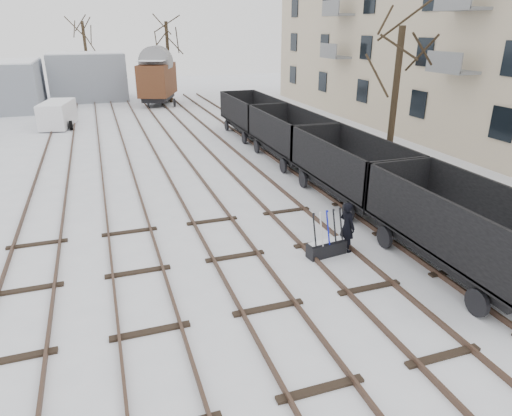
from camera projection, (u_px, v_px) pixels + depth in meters
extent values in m
plane|color=white|center=(268.00, 309.00, 11.79)|extent=(120.00, 120.00, 0.00)
cube|color=black|center=(37.00, 176.00, 22.01)|extent=(0.07, 52.00, 0.15)
cube|color=black|center=(69.00, 173.00, 22.45)|extent=(0.07, 52.00, 0.15)
cube|color=black|center=(23.00, 310.00, 11.71)|extent=(1.90, 0.20, 0.08)
cube|color=black|center=(102.00, 170.00, 22.92)|extent=(0.07, 52.00, 0.15)
cube|color=black|center=(131.00, 167.00, 23.36)|extent=(0.07, 52.00, 0.15)
cube|color=black|center=(142.00, 289.00, 12.62)|extent=(1.90, 0.20, 0.08)
cube|color=black|center=(162.00, 165.00, 23.83)|extent=(0.07, 52.00, 0.15)
cube|color=black|center=(189.00, 162.00, 24.27)|extent=(0.07, 52.00, 0.15)
cube|color=black|center=(245.00, 271.00, 13.53)|extent=(1.90, 0.20, 0.08)
cube|color=black|center=(217.00, 159.00, 24.74)|extent=(0.07, 52.00, 0.15)
cube|color=black|center=(243.00, 157.00, 25.18)|extent=(0.07, 52.00, 0.15)
cube|color=black|center=(335.00, 256.00, 14.44)|extent=(1.90, 0.20, 0.08)
cube|color=black|center=(269.00, 155.00, 25.65)|extent=(0.07, 52.00, 0.15)
cube|color=black|center=(293.00, 153.00, 26.09)|extent=(0.07, 52.00, 0.15)
cube|color=black|center=(414.00, 242.00, 15.35)|extent=(1.90, 0.20, 0.08)
cube|color=beige|center=(501.00, 5.00, 27.18)|extent=(10.00, 45.00, 16.00)
cube|color=gray|center=(88.00, 77.00, 44.88)|extent=(7.00, 6.00, 4.40)
cube|color=white|center=(85.00, 53.00, 44.04)|extent=(6.86, 5.88, 0.10)
cube|color=black|center=(326.00, 249.00, 14.48)|extent=(1.35, 0.60, 0.44)
cube|color=black|center=(327.00, 242.00, 14.39)|extent=(1.33, 0.48, 0.06)
cube|color=white|center=(327.00, 241.00, 14.37)|extent=(1.27, 0.43, 0.03)
cylinder|color=black|center=(314.00, 231.00, 14.00)|extent=(0.09, 0.32, 1.08)
cylinder|color=silver|center=(321.00, 229.00, 14.10)|extent=(0.09, 0.32, 1.08)
cylinder|color=#0D16B0|center=(328.00, 228.00, 14.21)|extent=(0.09, 0.32, 1.08)
cylinder|color=black|center=(334.00, 226.00, 14.31)|extent=(0.09, 0.32, 1.08)
cylinder|color=black|center=(341.00, 225.00, 14.42)|extent=(0.09, 0.32, 1.08)
imported|color=black|center=(347.00, 227.00, 14.56)|extent=(0.53, 0.69, 1.67)
cube|color=black|center=(459.00, 250.00, 13.40)|extent=(2.02, 5.55, 0.42)
cube|color=black|center=(460.00, 243.00, 13.32)|extent=(2.52, 6.31, 0.13)
cube|color=black|center=(430.00, 222.00, 12.65)|extent=(0.11, 6.31, 1.68)
cube|color=black|center=(498.00, 212.00, 13.38)|extent=(0.11, 6.31, 1.68)
cube|color=white|center=(460.00, 240.00, 13.29)|extent=(2.27, 6.06, 0.06)
cylinder|color=black|center=(477.00, 303.00, 11.40)|extent=(0.13, 0.74, 0.74)
cylinder|color=black|center=(442.00, 228.00, 15.64)|extent=(0.13, 0.74, 0.74)
cube|color=black|center=(349.00, 184.00, 19.02)|extent=(2.02, 5.55, 0.42)
cube|color=black|center=(349.00, 179.00, 18.94)|extent=(2.52, 6.31, 0.13)
cube|color=black|center=(324.00, 162.00, 18.26)|extent=(0.11, 6.31, 1.68)
cube|color=black|center=(376.00, 157.00, 19.00)|extent=(0.11, 6.31, 1.68)
cube|color=white|center=(349.00, 177.00, 18.90)|extent=(2.27, 6.06, 0.06)
cylinder|color=black|center=(348.00, 211.00, 17.01)|extent=(0.13, 0.74, 0.74)
cylinder|color=black|center=(348.00, 174.00, 21.26)|extent=(0.13, 0.74, 0.74)
cube|color=black|center=(289.00, 148.00, 24.64)|extent=(2.02, 5.55, 0.42)
cube|color=black|center=(289.00, 144.00, 24.56)|extent=(2.52, 6.31, 0.13)
cube|color=black|center=(268.00, 130.00, 23.88)|extent=(0.11, 6.31, 1.68)
cube|color=black|center=(310.00, 127.00, 24.62)|extent=(0.11, 6.31, 1.68)
cube|color=white|center=(289.00, 142.00, 24.52)|extent=(2.27, 6.06, 0.06)
cylinder|color=black|center=(283.00, 166.00, 22.63)|extent=(0.13, 0.74, 0.74)
cylinder|color=black|center=(294.00, 144.00, 26.88)|extent=(0.13, 0.74, 0.74)
cube|color=black|center=(251.00, 125.00, 30.26)|extent=(2.02, 5.55, 0.42)
cube|color=black|center=(251.00, 122.00, 30.18)|extent=(2.52, 6.31, 0.13)
cube|color=black|center=(234.00, 110.00, 29.50)|extent=(0.11, 6.31, 1.68)
cube|color=black|center=(269.00, 108.00, 30.24)|extent=(0.11, 6.31, 1.68)
cube|color=white|center=(251.00, 121.00, 30.14)|extent=(2.27, 6.06, 0.06)
cylinder|color=black|center=(244.00, 138.00, 28.25)|extent=(0.13, 0.74, 0.74)
cylinder|color=black|center=(258.00, 123.00, 32.50)|extent=(0.13, 0.74, 0.74)
cube|color=black|center=(159.00, 97.00, 42.37)|extent=(3.55, 5.08, 0.42)
cube|color=#482315|center=(157.00, 79.00, 41.78)|extent=(4.25, 5.85, 2.75)
cube|color=white|center=(156.00, 59.00, 41.14)|extent=(3.92, 5.51, 0.04)
cylinder|color=black|center=(148.00, 104.00, 40.65)|extent=(0.13, 0.74, 0.74)
cylinder|color=black|center=(169.00, 97.00, 44.33)|extent=(0.13, 0.74, 0.74)
cube|color=white|center=(58.00, 114.00, 32.71)|extent=(2.55, 4.41, 1.69)
cube|color=white|center=(56.00, 102.00, 32.39)|extent=(2.49, 4.30, 0.04)
cylinder|color=black|center=(45.00, 127.00, 31.52)|extent=(0.21, 0.66, 0.66)
cylinder|color=black|center=(72.00, 119.00, 34.35)|extent=(0.21, 0.66, 0.66)
cylinder|color=black|center=(394.00, 106.00, 20.66)|extent=(0.30, 0.30, 6.84)
cylinder|color=black|center=(87.00, 60.00, 46.02)|extent=(0.30, 0.30, 7.28)
cylinder|color=black|center=(169.00, 63.00, 42.62)|extent=(0.30, 0.30, 7.24)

